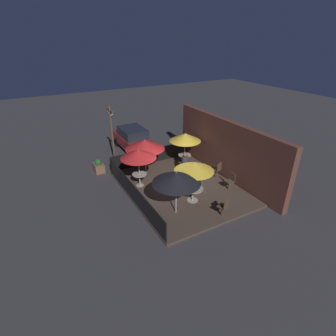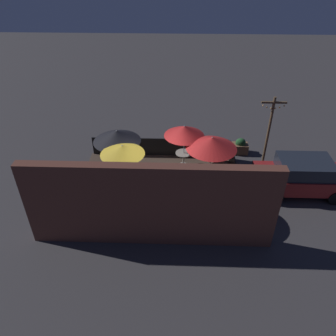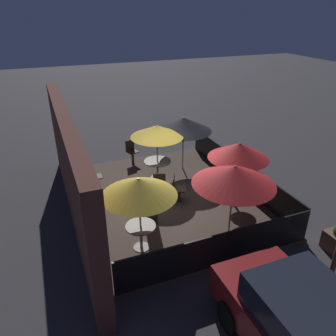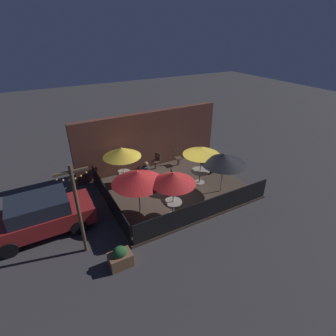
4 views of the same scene
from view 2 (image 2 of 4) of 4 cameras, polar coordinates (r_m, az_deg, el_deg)
ground_plane at (r=14.60m, az=-1.94°, el=-3.82°), size 60.00×60.00×0.00m
patio_deck at (r=14.56m, az=-1.95°, el=-3.63°), size 7.02×5.51×0.12m
building_wall at (r=11.24m, az=-3.06°, el=-6.64°), size 8.62×0.36×3.34m
fence_front at (r=16.49m, az=-1.39°, el=3.70°), size 6.82×0.05×0.95m
fence_side_left at (r=14.44m, az=11.88°, el=-2.19°), size 0.05×5.31×0.95m
patio_umbrella_0 at (r=12.16m, az=7.49°, el=-1.45°), size 1.90×1.90×2.09m
patio_umbrella_1 at (r=13.76m, az=-7.98°, el=3.18°), size 1.88×1.88×2.06m
patio_umbrella_2 at (r=15.01m, az=2.86°, el=6.48°), size 1.87×1.87×2.13m
patio_umbrella_3 at (r=14.33m, az=7.63°, el=4.37°), size 2.24×2.24×2.07m
patio_umbrella_4 at (r=14.88m, az=-8.93°, el=5.54°), size 2.15×2.15×2.08m
dining_table_0 at (r=12.96m, az=7.06°, el=-6.08°), size 0.79×0.79×0.71m
dining_table_1 at (r=14.46m, az=-7.58°, el=-1.16°), size 0.98×0.98×0.70m
dining_table_2 at (r=15.68m, az=2.72°, el=2.21°), size 0.77×0.77×0.71m
patio_chair_0 at (r=14.36m, az=-0.53°, el=-1.44°), size 0.54×0.54×0.92m
patio_chair_1 at (r=12.74m, az=-9.26°, el=-7.52°), size 0.41×0.41×0.93m
patio_chair_2 at (r=14.48m, az=-14.53°, el=-2.31°), size 0.50×0.50×0.94m
patio_chair_3 at (r=12.41m, az=-3.28°, el=-8.30°), size 0.51×0.51×0.94m
patio_chair_4 at (r=13.99m, az=-2.38°, el=-2.44°), size 0.50×0.50×0.95m
patron_0 at (r=13.35m, az=2.64°, el=-4.14°), size 0.46×0.46×1.35m
planter_box at (r=17.35m, az=12.43°, el=3.65°), size 0.80×0.56×0.85m
light_post at (r=15.64m, az=17.14°, el=6.33°), size 1.10×0.12×3.64m
parked_car_0 at (r=15.14m, az=22.39°, el=-1.27°), size 4.02×1.81×1.62m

